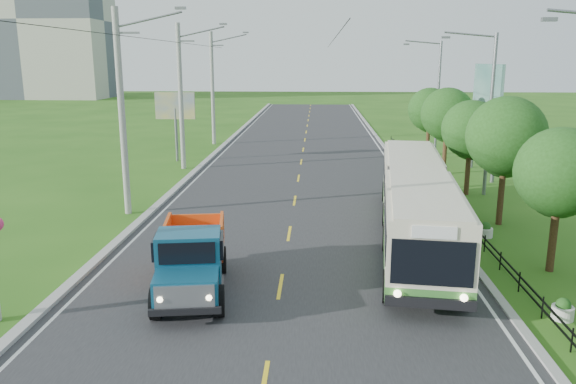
# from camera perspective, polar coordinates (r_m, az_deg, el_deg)

# --- Properties ---
(ground) EXTENTS (240.00, 240.00, 0.00)m
(ground) POSITION_cam_1_polar(r_m,az_deg,el_deg) (19.47, -0.78, -9.59)
(ground) COLOR #285915
(ground) RESTS_ON ground
(road) EXTENTS (14.00, 120.00, 0.02)m
(road) POSITION_cam_1_polar(r_m,az_deg,el_deg) (38.67, 1.17, 2.02)
(road) COLOR #28282B
(road) RESTS_ON ground
(curb_left) EXTENTS (0.40, 120.00, 0.15)m
(curb_left) POSITION_cam_1_polar(r_m,az_deg,el_deg) (39.54, -9.32, 2.19)
(curb_left) COLOR #9E9E99
(curb_left) RESTS_ON ground
(curb_right) EXTENTS (0.30, 120.00, 0.10)m
(curb_right) POSITION_cam_1_polar(r_m,az_deg,el_deg) (39.09, 11.71, 1.93)
(curb_right) COLOR #9E9E99
(curb_right) RESTS_ON ground
(edge_line_left) EXTENTS (0.12, 120.00, 0.00)m
(edge_line_left) POSITION_cam_1_polar(r_m,az_deg,el_deg) (39.43, -8.54, 2.11)
(edge_line_left) COLOR silver
(edge_line_left) RESTS_ON road
(edge_line_right) EXTENTS (0.12, 120.00, 0.00)m
(edge_line_right) POSITION_cam_1_polar(r_m,az_deg,el_deg) (39.03, 10.98, 1.90)
(edge_line_right) COLOR silver
(edge_line_right) RESTS_ON road
(centre_dash) EXTENTS (0.12, 2.20, 0.00)m
(centre_dash) POSITION_cam_1_polar(r_m,az_deg,el_deg) (19.47, -0.78, -9.54)
(centre_dash) COLOR yellow
(centre_dash) RESTS_ON road
(railing_right) EXTENTS (0.04, 40.00, 0.60)m
(railing_right) POSITION_cam_1_polar(r_m,az_deg,el_deg) (33.42, 14.67, 0.29)
(railing_right) COLOR black
(railing_right) RESTS_ON ground
(pole_near) EXTENTS (3.51, 0.32, 10.00)m
(pole_near) POSITION_cam_1_polar(r_m,az_deg,el_deg) (28.62, -16.47, 7.79)
(pole_near) COLOR gray
(pole_near) RESTS_ON ground
(pole_mid) EXTENTS (3.51, 0.32, 10.00)m
(pole_mid) POSITION_cam_1_polar(r_m,az_deg,el_deg) (40.11, -10.79, 9.53)
(pole_mid) COLOR gray
(pole_mid) RESTS_ON ground
(pole_far) EXTENTS (3.51, 0.32, 10.00)m
(pole_far) POSITION_cam_1_polar(r_m,az_deg,el_deg) (51.83, -7.64, 10.45)
(pole_far) COLOR gray
(pole_far) RESTS_ON ground
(tree_second) EXTENTS (3.18, 3.26, 5.30)m
(tree_second) POSITION_cam_1_polar(r_m,az_deg,el_deg) (22.20, 25.90, 1.42)
(tree_second) COLOR #382314
(tree_second) RESTS_ON ground
(tree_third) EXTENTS (3.60, 3.62, 6.00)m
(tree_third) POSITION_cam_1_polar(r_m,az_deg,el_deg) (27.67, 21.29, 4.95)
(tree_third) COLOR #382314
(tree_third) RESTS_ON ground
(tree_fourth) EXTENTS (3.24, 3.31, 5.40)m
(tree_fourth) POSITION_cam_1_polar(r_m,az_deg,el_deg) (33.43, 18.09, 5.80)
(tree_fourth) COLOR #382314
(tree_fourth) RESTS_ON ground
(tree_fifth) EXTENTS (3.48, 3.52, 5.80)m
(tree_fifth) POSITION_cam_1_polar(r_m,az_deg,el_deg) (39.19, 15.89, 7.35)
(tree_fifth) COLOR #382314
(tree_fifth) RESTS_ON ground
(tree_back) EXTENTS (3.30, 3.36, 5.50)m
(tree_back) POSITION_cam_1_polar(r_m,az_deg,el_deg) (45.05, 14.21, 7.91)
(tree_back) COLOR #382314
(tree_back) RESTS_ON ground
(streetlight_mid) EXTENTS (3.02, 0.20, 9.07)m
(streetlight_mid) POSITION_cam_1_polar(r_m,az_deg,el_deg) (33.37, 19.63, 7.95)
(streetlight_mid) COLOR slate
(streetlight_mid) RESTS_ON ground
(streetlight_far) EXTENTS (3.02, 0.20, 9.07)m
(streetlight_far) POSITION_cam_1_polar(r_m,az_deg,el_deg) (46.93, 14.82, 9.61)
(streetlight_far) COLOR slate
(streetlight_far) RESTS_ON ground
(planter_front) EXTENTS (0.64, 0.64, 0.67)m
(planter_front) POSITION_cam_1_polar(r_m,az_deg,el_deg) (18.99, 26.14, -10.72)
(planter_front) COLOR silver
(planter_front) RESTS_ON ground
(planter_near) EXTENTS (0.64, 0.64, 0.67)m
(planter_near) POSITION_cam_1_polar(r_m,az_deg,el_deg) (26.06, 19.41, -3.72)
(planter_near) COLOR silver
(planter_near) RESTS_ON ground
(planter_mid) EXTENTS (0.64, 0.64, 0.67)m
(planter_mid) POSITION_cam_1_polar(r_m,az_deg,el_deg) (33.55, 15.67, 0.25)
(planter_mid) COLOR silver
(planter_mid) RESTS_ON ground
(planter_far) EXTENTS (0.64, 0.64, 0.67)m
(planter_far) POSITION_cam_1_polar(r_m,az_deg,el_deg) (41.23, 13.31, 2.76)
(planter_far) COLOR silver
(planter_far) RESTS_ON ground
(billboard_left) EXTENTS (3.00, 0.20, 5.20)m
(billboard_left) POSITION_cam_1_polar(r_m,az_deg,el_deg) (43.40, -11.39, 8.15)
(billboard_left) COLOR slate
(billboard_left) RESTS_ON ground
(billboard_right) EXTENTS (0.24, 6.00, 7.30)m
(billboard_right) POSITION_cam_1_polar(r_m,az_deg,el_deg) (39.55, 19.57, 9.32)
(billboard_right) COLOR slate
(billboard_right) RESTS_ON ground
(apartment_near) EXTENTS (28.00, 14.00, 30.00)m
(apartment_near) POSITION_cam_1_polar(r_m,az_deg,el_deg) (126.33, -24.35, 15.55)
(apartment_near) COLOR #B7B2A3
(apartment_near) RESTS_ON ground
(bus) EXTENTS (4.32, 16.29, 3.11)m
(bus) POSITION_cam_1_polar(r_m,az_deg,el_deg) (24.29, 12.85, -0.63)
(bus) COLOR #3C7D32
(bus) RESTS_ON ground
(dump_truck) EXTENTS (2.87, 5.78, 2.33)m
(dump_truck) POSITION_cam_1_polar(r_m,az_deg,el_deg) (18.87, -9.80, -6.27)
(dump_truck) COLOR navy
(dump_truck) RESTS_ON ground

